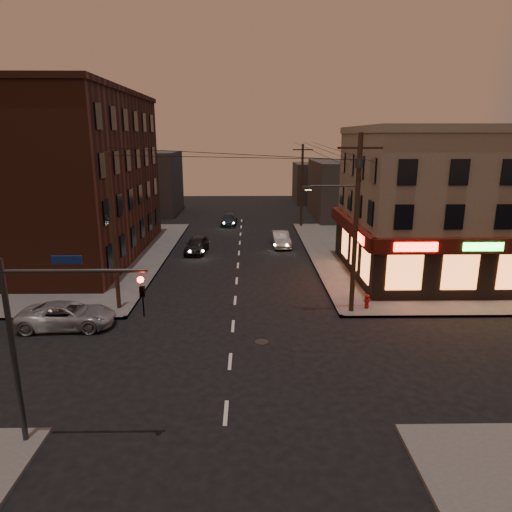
{
  "coord_description": "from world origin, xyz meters",
  "views": [
    {
      "loc": [
        0.88,
        -18.9,
        9.93
      ],
      "look_at": [
        1.29,
        6.76,
        3.2
      ],
      "focal_mm": 32.0,
      "sensor_mm": 36.0,
      "label": 1
    }
  ],
  "objects_px": {
    "suv_cross": "(67,315)",
    "sedan_far": "(229,220)",
    "fire_hydrant": "(367,301)",
    "sedan_mid": "(281,239)",
    "sedan_near": "(197,245)"
  },
  "relations": [
    {
      "from": "suv_cross",
      "to": "sedan_far",
      "type": "xyz_separation_m",
      "value": [
        7.45,
        29.14,
        -0.06
      ]
    },
    {
      "from": "fire_hydrant",
      "to": "sedan_mid",
      "type": "bearing_deg",
      "value": 103.72
    },
    {
      "from": "suv_cross",
      "to": "sedan_near",
      "type": "relative_size",
      "value": 1.18
    },
    {
      "from": "sedan_near",
      "to": "fire_hydrant",
      "type": "distance_m",
      "value": 18.12
    },
    {
      "from": "sedan_near",
      "to": "sedan_mid",
      "type": "distance_m",
      "value": 7.88
    },
    {
      "from": "sedan_mid",
      "to": "sedan_far",
      "type": "distance_m",
      "value": 11.92
    },
    {
      "from": "sedan_mid",
      "to": "fire_hydrant",
      "type": "relative_size",
      "value": 5.06
    },
    {
      "from": "suv_cross",
      "to": "sedan_far",
      "type": "height_order",
      "value": "suv_cross"
    },
    {
      "from": "suv_cross",
      "to": "sedan_near",
      "type": "xyz_separation_m",
      "value": [
        5.14,
        16.18,
        0.03
      ]
    },
    {
      "from": "suv_cross",
      "to": "sedan_far",
      "type": "relative_size",
      "value": 1.14
    },
    {
      "from": "suv_cross",
      "to": "sedan_mid",
      "type": "distance_m",
      "value": 22.38
    },
    {
      "from": "suv_cross",
      "to": "fire_hydrant",
      "type": "relative_size",
      "value": 5.88
    },
    {
      "from": "suv_cross",
      "to": "fire_hydrant",
      "type": "distance_m",
      "value": 16.79
    },
    {
      "from": "sedan_mid",
      "to": "sedan_far",
      "type": "xyz_separation_m",
      "value": [
        -5.23,
        10.7,
        -0.07
      ]
    },
    {
      "from": "suv_cross",
      "to": "sedan_far",
      "type": "bearing_deg",
      "value": -16.48
    }
  ]
}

